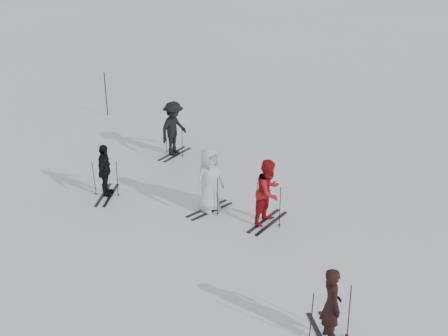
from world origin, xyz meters
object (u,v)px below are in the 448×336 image
skier_uphill_left (105,171)px  piste_marker (106,94)px  skier_uphill_far (174,129)px  skier_near_dark (331,306)px  skier_grey (209,181)px  skier_red (269,193)px

skier_uphill_left → piste_marker: 7.52m
skier_uphill_left → skier_uphill_far: bearing=-23.7°
skier_near_dark → piste_marker: 15.24m
skier_near_dark → piste_marker: piste_marker is taller
skier_grey → skier_uphill_left: 3.19m
skier_near_dark → skier_red: bearing=0.3°
skier_red → skier_grey: 1.73m
skier_red → piste_marker: bearing=69.2°
skier_uphill_left → skier_red: bearing=-103.7°
skier_red → skier_uphill_left: size_ratio=1.15×
skier_grey → piste_marker: 9.42m
skier_grey → skier_uphill_far: size_ratio=0.98×
piste_marker → skier_uphill_left: bearing=-77.4°
skier_red → skier_uphill_far: bearing=66.8°
skier_grey → skier_uphill_far: skier_uphill_far is taller
skier_red → skier_uphill_left: bearing=106.2°
skier_red → skier_uphill_left: 4.92m
skier_red → skier_uphill_left: (-4.69, 1.45, -0.12)m
skier_near_dark → piste_marker: size_ratio=0.90×
skier_uphill_far → piste_marker: skier_uphill_far is taller
skier_uphill_far → piste_marker: bearing=69.1°
skier_near_dark → skier_uphill_left: bearing=31.3°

